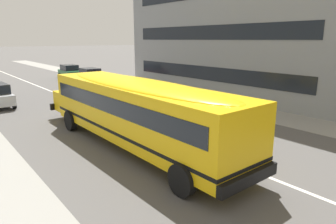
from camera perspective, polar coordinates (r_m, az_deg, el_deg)
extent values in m
plane|color=#54514F|center=(15.51, -3.30, -3.58)|extent=(400.00, 400.00, 0.00)
cube|color=gray|center=(20.75, 14.04, 0.49)|extent=(120.00, 3.00, 0.01)
cube|color=silver|center=(15.51, -3.30, -3.57)|extent=(110.00, 0.16, 0.01)
cube|color=yellow|center=(12.77, -5.93, 0.26)|extent=(11.39, 2.62, 2.28)
cube|color=yellow|center=(18.57, -17.05, 2.18)|extent=(1.66, 2.18, 1.14)
cube|color=black|center=(19.40, -17.91, 1.44)|extent=(0.21, 2.59, 0.37)
cube|color=black|center=(9.10, 15.21, -12.24)|extent=(0.21, 2.59, 0.37)
cube|color=black|center=(12.68, -5.98, 2.06)|extent=(10.71, 2.66, 0.66)
cube|color=black|center=(12.94, -5.86, -2.63)|extent=(11.41, 2.65, 0.12)
ellipsoid|color=yellow|center=(12.55, -6.06, 5.32)|extent=(10.93, 2.41, 0.37)
cylinder|color=red|center=(16.58, -8.60, 2.91)|extent=(0.46, 0.46, 0.03)
cylinder|color=black|center=(16.24, -18.14, -1.57)|extent=(1.04, 0.29, 1.03)
cylinder|color=black|center=(17.29, -10.17, -0.18)|extent=(1.04, 0.29, 1.03)
cylinder|color=black|center=(9.16, 2.66, -12.86)|extent=(1.04, 0.29, 1.03)
cylinder|color=black|center=(10.91, 12.96, -8.69)|extent=(1.04, 0.29, 1.03)
cube|color=maroon|center=(32.83, -14.51, 6.38)|extent=(3.93, 1.77, 0.70)
cube|color=black|center=(32.89, -14.69, 7.56)|extent=(2.23, 1.60, 0.64)
cylinder|color=black|center=(32.05, -12.13, 5.71)|extent=(0.60, 0.19, 0.60)
cylinder|color=black|center=(31.36, -14.93, 5.38)|extent=(0.60, 0.19, 0.60)
cylinder|color=black|center=(34.39, -14.06, 6.13)|extent=(0.60, 0.19, 0.60)
cylinder|color=black|center=(33.74, -16.69, 5.83)|extent=(0.60, 0.19, 0.60)
cube|color=#236038|center=(37.92, -18.19, 7.07)|extent=(3.97, 1.86, 0.70)
cube|color=black|center=(38.00, -18.34, 8.09)|extent=(2.26, 1.65, 0.64)
cylinder|color=black|center=(37.03, -16.25, 6.51)|extent=(0.61, 0.20, 0.60)
cylinder|color=black|center=(36.47, -18.75, 6.23)|extent=(0.61, 0.20, 0.60)
cylinder|color=black|center=(39.46, -17.60, 6.84)|extent=(0.61, 0.20, 0.60)
cylinder|color=black|center=(38.94, -19.97, 6.57)|extent=(0.61, 0.20, 0.60)
cylinder|color=black|center=(25.38, -28.87, 2.24)|extent=(0.61, 0.21, 0.60)
cylinder|color=black|center=(22.90, -27.33, 1.33)|extent=(0.61, 0.21, 0.60)
cube|color=gray|center=(28.39, 14.92, 16.91)|extent=(21.32, 9.97, 12.80)
cube|color=black|center=(24.65, 7.31, 7.36)|extent=(17.91, 0.04, 1.10)
cube|color=black|center=(24.51, 7.54, 14.82)|extent=(17.91, 0.04, 1.10)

